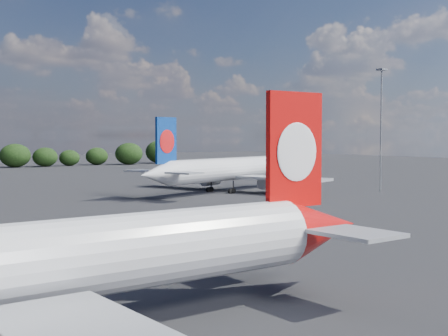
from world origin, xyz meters
TOP-DOWN VIEW (x-y plane):
  - qantas_airliner at (-4.51, -2.81)m, footprint 42.71×40.54m
  - china_southern_airliner at (52.37, 62.84)m, footprint 42.39×40.67m
  - floodlight_mast_near at (78.42, 46.34)m, footprint 1.60×1.60m

SIDE VIEW (x-z plane):
  - qantas_airliner at x=-4.51m, z-range -2.73..11.24m
  - china_southern_airliner at x=52.37m, z-range -2.76..11.35m
  - floodlight_mast_near at x=78.42m, z-range 3.35..27.26m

